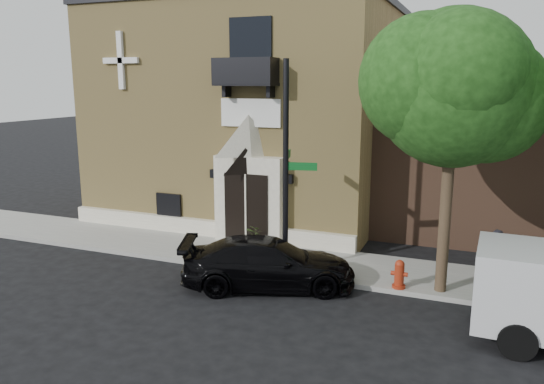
{
  "coord_description": "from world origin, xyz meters",
  "views": [
    {
      "loc": [
        6.82,
        -14.57,
        6.01
      ],
      "look_at": [
        0.2,
        2.0,
        2.27
      ],
      "focal_mm": 35.0,
      "sensor_mm": 36.0,
      "label": 1
    }
  ],
  "objects_px": {
    "fire_hydrant": "(399,274)",
    "pedestrian_near": "(495,256)",
    "black_sedan": "(268,263)",
    "street_sign": "(286,169)",
    "dumpster": "(532,281)"
  },
  "relations": [
    {
      "from": "street_sign",
      "to": "pedestrian_near",
      "type": "distance_m",
      "value": 6.69
    },
    {
      "from": "dumpster",
      "to": "fire_hydrant",
      "type": "bearing_deg",
      "value": -179.08
    },
    {
      "from": "fire_hydrant",
      "to": "dumpster",
      "type": "relative_size",
      "value": 0.42
    },
    {
      "from": "black_sedan",
      "to": "pedestrian_near",
      "type": "bearing_deg",
      "value": -88.71
    },
    {
      "from": "street_sign",
      "to": "fire_hydrant",
      "type": "height_order",
      "value": "street_sign"
    },
    {
      "from": "dumpster",
      "to": "pedestrian_near",
      "type": "bearing_deg",
      "value": 121.46
    },
    {
      "from": "dumpster",
      "to": "pedestrian_near",
      "type": "height_order",
      "value": "pedestrian_near"
    },
    {
      "from": "fire_hydrant",
      "to": "dumpster",
      "type": "bearing_deg",
      "value": 2.98
    },
    {
      "from": "fire_hydrant",
      "to": "pedestrian_near",
      "type": "relative_size",
      "value": 0.52
    },
    {
      "from": "black_sedan",
      "to": "street_sign",
      "type": "xyz_separation_m",
      "value": [
        0.18,
        1.01,
        2.68
      ]
    },
    {
      "from": "dumpster",
      "to": "street_sign",
      "type": "bearing_deg",
      "value": 179.24
    },
    {
      "from": "street_sign",
      "to": "pedestrian_near",
      "type": "relative_size",
      "value": 4.03
    },
    {
      "from": "fire_hydrant",
      "to": "dumpster",
      "type": "distance_m",
      "value": 3.46
    },
    {
      "from": "fire_hydrant",
      "to": "street_sign",
      "type": "bearing_deg",
      "value": 179.63
    },
    {
      "from": "black_sedan",
      "to": "street_sign",
      "type": "relative_size",
      "value": 0.78
    }
  ]
}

